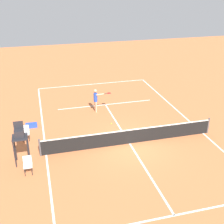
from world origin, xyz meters
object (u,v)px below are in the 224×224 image
(tennis_ball, at_px, (111,123))
(equipment_bag, at_px, (31,125))
(player_serving, at_px, (96,98))
(courtside_chair_near, at_px, (28,164))
(umpire_chair, at_px, (20,137))
(courtside_chair_mid, at_px, (26,132))

(tennis_ball, bearing_deg, equipment_bag, -9.51)
(player_serving, xyz_separation_m, courtside_chair_near, (5.01, 6.59, -0.54))
(umpire_chair, bearing_deg, player_serving, -133.78)
(umpire_chair, xyz_separation_m, courtside_chair_mid, (-0.18, -2.49, -1.07))
(courtside_chair_near, distance_m, equipment_bag, 5.22)
(player_serving, xyz_separation_m, courtside_chair_mid, (5.11, 3.03, -0.54))
(player_serving, relative_size, tennis_ball, 26.32)
(umpire_chair, bearing_deg, courtside_chair_mid, -94.20)
(umpire_chair, height_order, equipment_bag, umpire_chair)
(tennis_ball, xyz_separation_m, courtside_chair_near, (5.58, 4.31, 0.50))
(tennis_ball, xyz_separation_m, umpire_chair, (5.86, 3.24, 1.57))
(courtside_chair_near, bearing_deg, tennis_ball, -142.29)
(umpire_chair, distance_m, courtside_chair_near, 1.54)
(player_serving, distance_m, tennis_ball, 2.57)
(player_serving, relative_size, courtside_chair_near, 1.88)
(player_serving, bearing_deg, umpire_chair, -50.95)
(tennis_ball, xyz_separation_m, equipment_bag, (5.34, -0.89, 0.12))
(player_serving, height_order, tennis_ball, player_serving)
(umpire_chair, xyz_separation_m, courtside_chair_near, (-0.28, 1.07, -1.07))
(courtside_chair_mid, bearing_deg, player_serving, -149.34)
(player_serving, distance_m, umpire_chair, 7.67)
(player_serving, xyz_separation_m, equipment_bag, (4.78, 1.39, -0.92))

